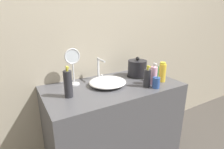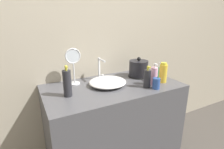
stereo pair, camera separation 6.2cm
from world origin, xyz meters
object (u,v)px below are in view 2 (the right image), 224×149
object	(u,v)px
hand_cream_bottle	(67,83)
vanity_mirror	(73,64)
shampoo_bottle	(154,76)
lotion_bottle	(147,79)
faucet	(100,68)
electric_kettle	(138,69)
mouthwash_bottle	(163,73)
toothbrush_cup	(156,83)

from	to	relation	value
hand_cream_bottle	vanity_mirror	world-z (taller)	vanity_mirror
hand_cream_bottle	shampoo_bottle	bearing A→B (deg)	-8.96
lotion_bottle	vanity_mirror	bearing A→B (deg)	145.51
hand_cream_bottle	faucet	bearing A→B (deg)	31.53
electric_kettle	hand_cream_bottle	xyz separation A→B (m)	(-0.74, -0.13, 0.03)
mouthwash_bottle	vanity_mirror	bearing A→B (deg)	155.76
hand_cream_bottle	electric_kettle	bearing A→B (deg)	10.15
toothbrush_cup	shampoo_bottle	xyz separation A→B (m)	(0.04, 0.08, 0.03)
vanity_mirror	shampoo_bottle	bearing A→B (deg)	-29.06
electric_kettle	lotion_bottle	bearing A→B (deg)	-111.17
toothbrush_cup	hand_cream_bottle	xyz separation A→B (m)	(-0.68, 0.20, 0.05)
faucet	shampoo_bottle	xyz separation A→B (m)	(0.36, -0.34, -0.04)
shampoo_bottle	vanity_mirror	distance (m)	0.70
lotion_bottle	shampoo_bottle	distance (m)	0.09
toothbrush_cup	mouthwash_bottle	world-z (taller)	toothbrush_cup
lotion_bottle	electric_kettle	bearing A→B (deg)	68.83
faucet	vanity_mirror	bearing A→B (deg)	-179.82
shampoo_bottle	mouthwash_bottle	xyz separation A→B (m)	(0.11, 0.01, 0.01)
toothbrush_cup	vanity_mirror	distance (m)	0.72
mouthwash_bottle	lotion_bottle	bearing A→B (deg)	-171.26
faucet	mouthwash_bottle	xyz separation A→B (m)	(0.47, -0.33, -0.03)
faucet	electric_kettle	xyz separation A→B (m)	(0.37, -0.09, -0.04)
faucet	electric_kettle	distance (m)	0.38
mouthwash_bottle	hand_cream_bottle	xyz separation A→B (m)	(-0.84, 0.10, 0.01)
toothbrush_cup	lotion_bottle	bearing A→B (deg)	126.41
vanity_mirror	electric_kettle	bearing A→B (deg)	-8.40
lotion_bottle	hand_cream_bottle	bearing A→B (deg)	168.17
faucet	mouthwash_bottle	distance (m)	0.57
faucet	hand_cream_bottle	bearing A→B (deg)	-148.47
lotion_bottle	mouthwash_bottle	size ratio (longest dim) A/B	1.01
electric_kettle	faucet	bearing A→B (deg)	166.00
toothbrush_cup	shampoo_bottle	bearing A→B (deg)	62.36
shampoo_bottle	vanity_mirror	size ratio (longest dim) A/B	0.60
lotion_bottle	shampoo_bottle	bearing A→B (deg)	12.04
toothbrush_cup	shampoo_bottle	size ratio (longest dim) A/B	1.16
shampoo_bottle	mouthwash_bottle	size ratio (longest dim) A/B	1.05
faucet	electric_kettle	size ratio (longest dim) A/B	1.05
electric_kettle	mouthwash_bottle	xyz separation A→B (m)	(0.10, -0.23, 0.01)
lotion_bottle	vanity_mirror	xyz separation A→B (m)	(-0.52, 0.36, 0.11)
lotion_bottle	hand_cream_bottle	size ratio (longest dim) A/B	0.78
toothbrush_cup	lotion_bottle	world-z (taller)	toothbrush_cup
toothbrush_cup	mouthwash_bottle	bearing A→B (deg)	30.81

